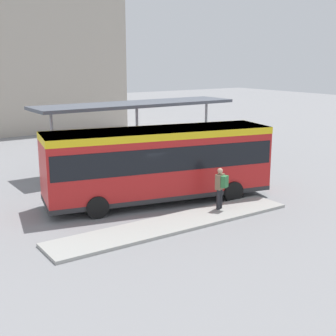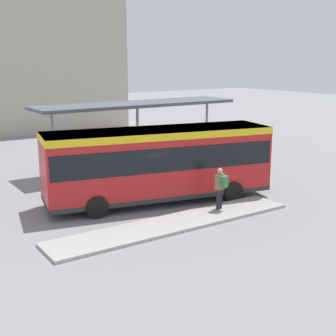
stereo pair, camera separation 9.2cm
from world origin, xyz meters
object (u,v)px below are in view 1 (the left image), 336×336
potted_planter_near_shelter (134,170)px  city_bus (159,160)px  bicycle_green (236,154)px  bicycle_orange (255,157)px  bicycle_yellow (248,156)px  pedestrian_waiting (221,186)px

potted_planter_near_shelter → city_bus: bearing=-103.0°
bicycle_green → potted_planter_near_shelter: potted_planter_near_shelter is taller
bicycle_orange → bicycle_yellow: size_ratio=1.11×
potted_planter_near_shelter → bicycle_green: bearing=6.1°
city_bus → pedestrian_waiting: (1.34, -2.67, -0.79)m
city_bus → potted_planter_near_shelter: (0.88, 3.78, -1.32)m
bicycle_orange → bicycle_yellow: bicycle_orange is taller
bicycle_yellow → potted_planter_near_shelter: 8.32m
potted_planter_near_shelter → bicycle_yellow: bearing=1.1°
bicycle_orange → bicycle_green: size_ratio=1.03×
pedestrian_waiting → potted_planter_near_shelter: pedestrian_waiting is taller
bicycle_orange → potted_planter_near_shelter: (-8.26, 0.52, 0.22)m
bicycle_yellow → potted_planter_near_shelter: potted_planter_near_shelter is taller
city_bus → pedestrian_waiting: bearing=-51.0°
bicycle_green → bicycle_yellow: bearing=15.4°
potted_planter_near_shelter → pedestrian_waiting: bearing=-85.9°
city_bus → bicycle_yellow: size_ratio=6.81×
city_bus → bicycle_orange: size_ratio=6.14×
pedestrian_waiting → bicycle_green: (7.55, 7.30, -0.77)m
pedestrian_waiting → bicycle_yellow: size_ratio=1.16×
city_bus → pedestrian_waiting: 3.08m
pedestrian_waiting → bicycle_orange: size_ratio=1.04×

